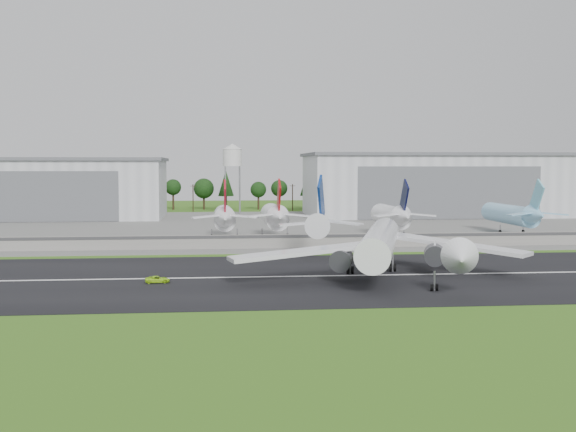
{
  "coord_description": "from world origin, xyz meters",
  "views": [
    {
      "loc": [
        -12.23,
        -119.02,
        20.18
      ],
      "look_at": [
        3.82,
        40.0,
        9.0
      ],
      "focal_mm": 45.0,
      "sensor_mm": 36.0,
      "label": 1
    }
  ],
  "objects": [
    {
      "name": "runway_centerline",
      "position": [
        0.0,
        10.0,
        0.11
      ],
      "size": [
        220.0,
        1.0,
        0.02
      ],
      "primitive_type": "cube",
      "color": "white",
      "rests_on": "runway"
    },
    {
      "name": "parked_jet_red_a",
      "position": [
        -9.81,
        76.56,
        6.19
      ],
      "size": [
        7.36,
        31.29,
        16.69
      ],
      "color": "white",
      "rests_on": "ground"
    },
    {
      "name": "blast_fence",
      "position": [
        0.0,
        54.99,
        1.81
      ],
      "size": [
        240.0,
        0.61,
        3.5
      ],
      "color": "gray",
      "rests_on": "ground"
    },
    {
      "name": "treeline",
      "position": [
        0.0,
        215.0,
        0.0
      ],
      "size": [
        320.0,
        16.0,
        22.0
      ],
      "primitive_type": null,
      "color": "black",
      "rests_on": "ground"
    },
    {
      "name": "ground_vehicle",
      "position": [
        -22.21,
        5.23,
        0.69
      ],
      "size": [
        4.43,
        2.4,
        1.18
      ],
      "primitive_type": "imported",
      "rotation": [
        0.0,
        0.0,
        1.68
      ],
      "color": "#AFED1B",
      "rests_on": "runway"
    },
    {
      "name": "apron",
      "position": [
        0.0,
        120.0,
        0.05
      ],
      "size": [
        320.0,
        150.0,
        0.1
      ],
      "primitive_type": "cube",
      "color": "slate",
      "rests_on": "ground"
    },
    {
      "name": "hangar_west",
      "position": [
        -80.0,
        164.92,
        11.63
      ],
      "size": [
        97.0,
        44.0,
        23.2
      ],
      "color": "silver",
      "rests_on": "ground"
    },
    {
      "name": "parked_jet_skyblue",
      "position": [
        73.87,
        81.56,
        6.11
      ],
      "size": [
        7.36,
        37.29,
        16.66
      ],
      "color": "#8ECFF6",
      "rests_on": "ground"
    },
    {
      "name": "main_airliner",
      "position": [
        17.83,
        9.58,
        4.89
      ],
      "size": [
        55.07,
        58.27,
        18.17
      ],
      "rotation": [
        0.0,
        0.0,
        2.86
      ],
      "color": "white",
      "rests_on": "runway"
    },
    {
      "name": "hangar_east",
      "position": [
        75.0,
        164.92,
        12.63
      ],
      "size": [
        102.0,
        47.0,
        25.2
      ],
      "color": "silver",
      "rests_on": "ground"
    },
    {
      "name": "runway",
      "position": [
        0.0,
        10.0,
        0.05
      ],
      "size": [
        320.0,
        60.0,
        0.1
      ],
      "primitive_type": "cube",
      "color": "black",
      "rests_on": "ground"
    },
    {
      "name": "water_tower",
      "position": [
        -5.0,
        185.0,
        24.55
      ],
      "size": [
        8.4,
        8.4,
        29.4
      ],
      "color": "#99999E",
      "rests_on": "ground"
    },
    {
      "name": "ground",
      "position": [
        0.0,
        0.0,
        0.0
      ],
      "size": [
        600.0,
        600.0,
        0.0
      ],
      "primitive_type": "plane",
      "color": "#366A19",
      "rests_on": "ground"
    },
    {
      "name": "parked_jet_navy",
      "position": [
        36.86,
        76.57,
        6.25
      ],
      "size": [
        7.36,
        31.29,
        16.76
      ],
      "color": "white",
      "rests_on": "ground"
    },
    {
      "name": "utility_poles",
      "position": [
        0.0,
        200.0,
        0.0
      ],
      "size": [
        230.0,
        3.0,
        12.0
      ],
      "primitive_type": null,
      "color": "black",
      "rests_on": "ground"
    },
    {
      "name": "parked_jet_red_b",
      "position": [
        3.99,
        76.59,
        6.38
      ],
      "size": [
        7.36,
        31.29,
        16.9
      ],
      "color": "white",
      "rests_on": "ground"
    }
  ]
}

